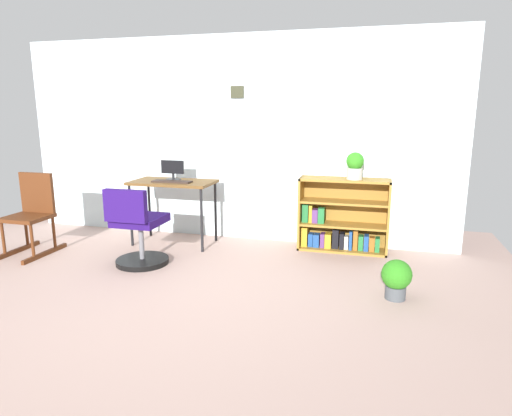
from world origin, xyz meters
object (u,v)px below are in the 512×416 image
monitor (173,171)px  potted_plant_floor (396,278)px  desk (173,187)px  bookshelf_low (341,219)px  keyboard (172,182)px  rocking_chair (32,213)px  potted_plant_on_shelf (355,165)px  office_chair (138,232)px

monitor → potted_plant_floor: size_ratio=0.82×
desk → bookshelf_low: bearing=8.2°
keyboard → bookshelf_low: bearing=11.2°
desk → rocking_chair: 1.50m
desk → potted_plant_on_shelf: (1.98, 0.22, 0.28)m
desk → rocking_chair: rocking_chair is taller
rocking_chair → monitor: bearing=30.4°
desk → keyboard: size_ratio=2.13×
potted_plant_floor → rocking_chair: bearing=176.0°
office_chair → potted_plant_on_shelf: bearing=26.6°
office_chair → rocking_chair: (-1.30, 0.09, 0.09)m
monitor → bookshelf_low: size_ratio=0.28×
monitor → bookshelf_low: (1.88, 0.21, -0.49)m
monitor → keyboard: (0.06, -0.15, -0.10)m
potted_plant_on_shelf → keyboard: bearing=-171.0°
potted_plant_floor → monitor: bearing=157.2°
office_chair → rocking_chair: size_ratio=0.93×
keyboard → desk: bearing=111.3°
desk → bookshelf_low: size_ratio=0.97×
rocking_chair → potted_plant_on_shelf: (3.30, 0.91, 0.50)m
rocking_chair → office_chair: bearing=-3.8°
rocking_chair → bookshelf_low: 3.32m
keyboard → potted_plant_floor: 2.58m
office_chair → rocking_chair: 1.31m
monitor → rocking_chair: bearing=-149.6°
desk → rocking_chair: size_ratio=1.09×
desk → office_chair: (-0.01, -0.78, -0.32)m
monitor → potted_plant_floor: monitor is taller
bookshelf_low → potted_plant_floor: (0.54, -1.23, -0.16)m
office_chair → potted_plant_floor: office_chair is taller
keyboard → office_chair: size_ratio=0.55×
potted_plant_on_shelf → monitor: bearing=-175.6°
bookshelf_low → potted_plant_on_shelf: (0.12, -0.05, 0.60)m
bookshelf_low → potted_plant_floor: bearing=-66.0°
keyboard → potted_plant_floor: keyboard is taller
office_chair → potted_plant_floor: (2.42, -0.18, -0.16)m
monitor → office_chair: 0.98m
monitor → office_chair: bearing=-89.4°
desk → potted_plant_floor: desk is taller
rocking_chair → keyboard: bearing=24.1°
keyboard → rocking_chair: (-1.35, -0.60, -0.30)m
keyboard → bookshelf_low: size_ratio=0.46×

